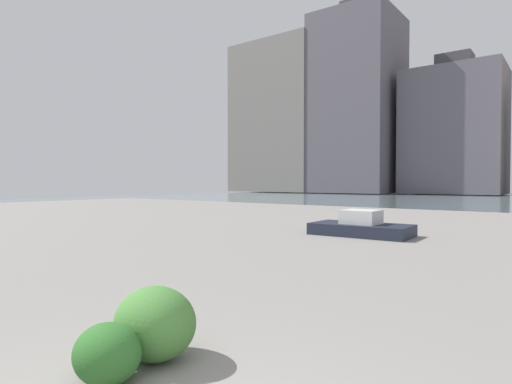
# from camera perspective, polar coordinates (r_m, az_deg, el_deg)

# --- Properties ---
(building_slab) EXTENTS (13.60, 11.02, 20.78)m
(building_slab) POSITION_cam_1_polar(r_m,az_deg,el_deg) (69.52, 25.60, 7.55)
(building_slab) COLOR #5B5660
(building_slab) RESTS_ON ground
(building_annex) EXTENTS (12.67, 13.21, 31.35)m
(building_annex) POSITION_cam_1_polar(r_m,az_deg,el_deg) (72.20, 13.82, 11.65)
(building_annex) COLOR #5B5660
(building_annex) RESTS_ON ground
(building_highrise) EXTENTS (16.44, 10.27, 26.80)m
(building_highrise) POSITION_cam_1_polar(r_m,az_deg,el_deg) (77.49, 3.28, 10.05)
(building_highrise) COLOR gray
(building_highrise) RESTS_ON ground
(shrub_low) EXTENTS (0.84, 0.76, 0.72)m
(shrub_low) POSITION_cam_1_polar(r_m,az_deg,el_deg) (4.36, -13.73, -17.15)
(shrub_low) COLOR #477F38
(shrub_low) RESTS_ON ground
(shrub_round) EXTENTS (0.62, 0.55, 0.52)m
(shrub_round) POSITION_cam_1_polar(r_m,az_deg,el_deg) (4.03, -19.80, -20.23)
(shrub_round) COLOR #2D6628
(shrub_round) RESTS_ON ground
(boat) EXTENTS (3.19, 1.70, 0.95)m
(boat) POSITION_cam_1_polar(r_m,az_deg,el_deg) (13.93, 14.27, -4.95)
(boat) COLOR #1E2333
(boat) RESTS_ON ground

